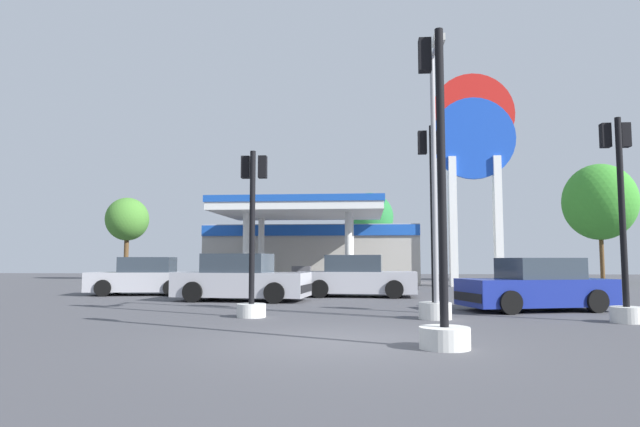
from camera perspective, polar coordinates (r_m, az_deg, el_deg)
The scene contains 15 objects.
ground_plane at distance 9.64m, azimuth 2.00°, elevation -13.33°, with size 90.00×90.00×0.00m, color #47474C.
gas_station at distance 32.55m, azimuth -0.71°, elevation -3.93°, with size 12.24×13.27×4.25m.
station_pole_sign at distance 30.54m, azimuth 15.86°, elevation 6.43°, with size 4.47×0.56×11.53m.
car_0 at distance 23.13m, azimuth -17.99°, elevation -6.45°, with size 4.44×2.37×1.52m.
car_1 at distance 19.05m, azimuth -8.25°, elevation -6.88°, with size 4.69×2.40×1.62m.
car_2 at distance 16.39m, azimuth 21.78°, elevation -7.17°, with size 4.40×2.76×1.47m.
car_3 at distance 21.06m, azimuth 3.99°, elevation -6.76°, with size 4.56×2.25×1.59m.
traffic_signal_0 at distance 13.43m, azimuth 11.90°, elevation -4.80°, with size 0.78×0.78×4.71m.
traffic_signal_1 at distance 14.17m, azimuth 29.26°, elevation -3.36°, with size 0.70×0.71×4.71m.
traffic_signal_2 at distance 13.67m, azimuth -7.15°, elevation -4.72°, with size 0.72×0.72×4.16m.
traffic_signal_3 at distance 9.02m, azimuth 12.69°, elevation -5.25°, with size 0.81×0.81×5.27m.
tree_0 at distance 41.36m, azimuth -19.62°, elevation -0.61°, with size 3.04×3.04×5.87m.
tree_1 at distance 35.45m, azimuth 5.24°, elevation -0.41°, with size 3.08×3.08×5.77m.
tree_2 at distance 38.58m, azimuth 27.34°, elevation 1.08°, with size 4.47×4.47×7.48m.
corner_streetlamp at distance 13.18m, azimuth 12.00°, elevation 6.11°, with size 0.24×1.48×6.43m.
Camera 1 is at (0.48, -9.53, 1.42)m, focal length 30.41 mm.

